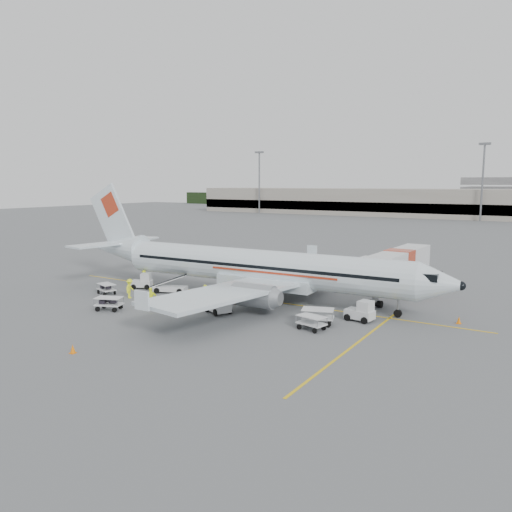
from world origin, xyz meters
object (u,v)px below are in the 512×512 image
at_px(jet_bridge, 399,272).
at_px(tug_aft, 142,281).
at_px(tug_fore, 360,310).
at_px(tug_mid, 218,302).
at_px(belt_loader, 170,281).
at_px(aircraft, 259,244).

height_order(jet_bridge, tug_aft, jet_bridge).
relative_size(tug_fore, tug_mid, 0.93).
xyz_separation_m(jet_bridge, tug_fore, (0.09, -11.14, -1.36)).
relative_size(belt_loader, tug_mid, 1.84).
distance_m(jet_bridge, tug_mid, 18.69).
bearing_deg(jet_bridge, aircraft, -137.03).
xyz_separation_m(aircraft, tug_mid, (-0.35, -6.13, -4.40)).
relative_size(jet_bridge, tug_fore, 7.67).
bearing_deg(tug_aft, tug_fore, -27.48).
bearing_deg(tug_aft, belt_loader, -27.48).
bearing_deg(tug_aft, tug_mid, -44.78).
bearing_deg(aircraft, tug_aft, -172.33).
height_order(aircraft, belt_loader, aircraft).
xyz_separation_m(jet_bridge, tug_mid, (-10.95, -15.09, -1.30)).
distance_m(jet_bridge, tug_fore, 11.23).
height_order(tug_fore, tug_aft, tug_fore).
distance_m(aircraft, tug_mid, 7.55).
bearing_deg(belt_loader, tug_mid, -45.36).
xyz_separation_m(jet_bridge, tug_aft, (-23.63, -11.14, -1.41)).
height_order(jet_bridge, tug_mid, jet_bridge).
bearing_deg(aircraft, belt_loader, -168.39).
height_order(aircraft, tug_fore, aircraft).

